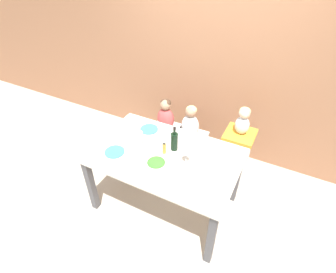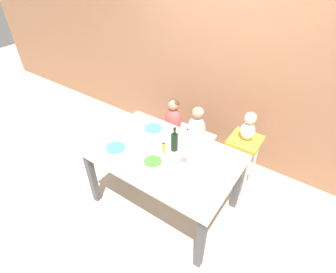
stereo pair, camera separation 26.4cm
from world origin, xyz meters
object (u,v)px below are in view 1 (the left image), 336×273
object	(u,v)px
person_child_center	(190,122)
person_baby_right	(243,120)
chair_right_highchair	(238,144)
dinner_plate_back_right	(210,155)
chair_far_left	(166,133)
chair_far_center	(189,141)
person_child_left	(166,115)
dinner_plate_front_left	(115,152)
dinner_plate_back_left	(149,129)
salad_bowl_large	(156,164)
wine_bottle	(174,141)
wine_glass_near	(187,152)
paper_towel_roll	(138,143)

from	to	relation	value
person_child_center	person_baby_right	bearing A→B (deg)	0.04
chair_right_highchair	dinner_plate_back_right	bearing A→B (deg)	-106.39
chair_far_left	chair_far_center	size ratio (longest dim) A/B	1.00
person_child_left	dinner_plate_front_left	world-z (taller)	person_child_left
chair_far_left	person_child_center	world-z (taller)	person_child_center
dinner_plate_back_left	chair_right_highchair	bearing A→B (deg)	26.08
salad_bowl_large	dinner_plate_front_left	size ratio (longest dim) A/B	0.99
chair_right_highchair	dinner_plate_back_left	world-z (taller)	dinner_plate_back_left
person_baby_right	salad_bowl_large	distance (m)	1.14
wine_bottle	dinner_plate_back_right	distance (m)	0.40
person_child_center	chair_right_highchair	bearing A→B (deg)	-0.08
wine_glass_near	dinner_plate_back_right	distance (m)	0.31
chair_right_highchair	chair_far_left	bearing A→B (deg)	180.00
person_baby_right	chair_right_highchair	bearing A→B (deg)	-90.00
chair_right_highchair	paper_towel_roll	size ratio (longest dim) A/B	2.87
dinner_plate_back_right	chair_far_center	bearing A→B (deg)	129.28
person_baby_right	wine_glass_near	world-z (taller)	person_baby_right
chair_far_center	person_child_center	world-z (taller)	person_child_center
chair_far_left	chair_far_center	world-z (taller)	same
salad_bowl_large	dinner_plate_back_right	size ratio (longest dim) A/B	0.99
chair_far_center	wine_bottle	bearing A→B (deg)	-82.19
chair_far_center	person_baby_right	size ratio (longest dim) A/B	1.38
person_child_center	person_baby_right	distance (m)	0.67
chair_far_left	person_child_left	world-z (taller)	person_child_left
chair_right_highchair	person_child_left	distance (m)	0.99
chair_right_highchair	person_child_left	xyz separation A→B (m)	(-0.98, 0.00, 0.11)
salad_bowl_large	person_baby_right	bearing A→B (deg)	59.69
person_child_center	dinner_plate_front_left	world-z (taller)	person_child_center
wine_glass_near	wine_bottle	bearing A→B (deg)	146.43
dinner_plate_front_left	chair_far_left	bearing A→B (deg)	84.95
chair_far_left	person_baby_right	bearing A→B (deg)	0.07
paper_towel_roll	dinner_plate_back_left	distance (m)	0.43
chair_far_center	paper_towel_roll	bearing A→B (deg)	-103.50
person_baby_right	paper_towel_roll	size ratio (longest dim) A/B	1.32
dinner_plate_back_left	wine_bottle	bearing A→B (deg)	-23.51
paper_towel_roll	dinner_plate_front_left	size ratio (longest dim) A/B	1.24
chair_right_highchair	salad_bowl_large	size ratio (longest dim) A/B	3.61
salad_bowl_large	dinner_plate_back_right	xyz separation A→B (m)	(0.40, 0.41, -0.04)
person_child_left	salad_bowl_large	size ratio (longest dim) A/B	2.21
paper_towel_roll	salad_bowl_large	bearing A→B (deg)	-22.51
chair_right_highchair	salad_bowl_large	bearing A→B (deg)	-120.34
chair_right_highchair	person_baby_right	size ratio (longest dim) A/B	2.17
chair_far_center	person_child_left	bearing A→B (deg)	179.86
person_child_left	dinner_plate_back_right	size ratio (longest dim) A/B	2.18
chair_far_center	chair_right_highchair	bearing A→B (deg)	0.00
person_baby_right	paper_towel_roll	bearing A→B (deg)	-134.02
dinner_plate_front_left	dinner_plate_back_left	world-z (taller)	same
paper_towel_roll	dinner_plate_back_right	distance (m)	0.75
person_baby_right	wine_glass_near	bearing A→B (deg)	-114.08
person_child_center	paper_towel_roll	xyz separation A→B (m)	(-0.21, -0.87, 0.21)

